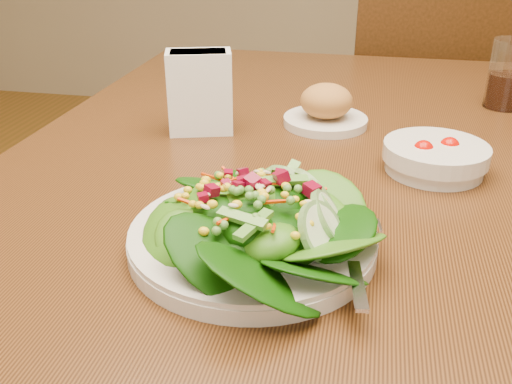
% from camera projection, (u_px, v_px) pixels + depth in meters
% --- Properties ---
extents(dining_table, '(0.90, 1.40, 0.75)m').
position_uv_depth(dining_table, '(298.00, 219.00, 0.89)').
color(dining_table, '#573113').
rests_on(dining_table, ground_plane).
extents(chair_far, '(0.48, 0.49, 0.98)m').
position_uv_depth(chair_far, '(420.00, 119.00, 1.72)').
color(chair_far, '#43210B').
rests_on(chair_far, ground_plane).
extents(salad_plate, '(0.27, 0.27, 0.08)m').
position_uv_depth(salad_plate, '(261.00, 225.00, 0.61)').
color(salad_plate, beige).
rests_on(salad_plate, dining_table).
extents(bread_plate, '(0.14, 0.14, 0.07)m').
position_uv_depth(bread_plate, '(326.00, 109.00, 0.97)').
color(bread_plate, beige).
rests_on(bread_plate, dining_table).
extents(tomato_bowl, '(0.15, 0.15, 0.05)m').
position_uv_depth(tomato_bowl, '(435.00, 157.00, 0.80)').
color(tomato_bowl, beige).
rests_on(tomato_bowl, dining_table).
extents(drinking_glass, '(0.07, 0.07, 0.13)m').
position_uv_depth(drinking_glass, '(508.00, 79.00, 1.05)').
color(drinking_glass, silver).
rests_on(drinking_glass, dining_table).
extents(napkin_holder, '(0.12, 0.08, 0.13)m').
position_uv_depth(napkin_holder, '(200.00, 90.00, 0.92)').
color(napkin_holder, white).
rests_on(napkin_holder, dining_table).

